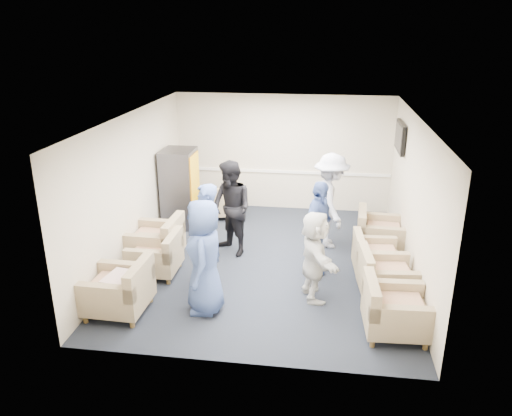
# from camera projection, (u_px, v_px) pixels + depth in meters

# --- Properties ---
(floor) EXTENTS (6.00, 6.00, 0.00)m
(floor) POSITION_uv_depth(u_px,v_px,m) (267.00, 262.00, 9.29)
(floor) COLOR black
(floor) RESTS_ON ground
(ceiling) EXTENTS (6.00, 6.00, 0.00)m
(ceiling) POSITION_uv_depth(u_px,v_px,m) (269.00, 117.00, 8.36)
(ceiling) COLOR white
(ceiling) RESTS_ON back_wall
(back_wall) EXTENTS (5.00, 0.02, 2.70)m
(back_wall) POSITION_uv_depth(u_px,v_px,m) (283.00, 153.00, 11.61)
(back_wall) COLOR beige
(back_wall) RESTS_ON floor
(front_wall) EXTENTS (5.00, 0.02, 2.70)m
(front_wall) POSITION_uv_depth(u_px,v_px,m) (239.00, 270.00, 6.03)
(front_wall) COLOR beige
(front_wall) RESTS_ON floor
(left_wall) EXTENTS (0.02, 6.00, 2.70)m
(left_wall) POSITION_uv_depth(u_px,v_px,m) (133.00, 187.00, 9.15)
(left_wall) COLOR beige
(left_wall) RESTS_ON floor
(right_wall) EXTENTS (0.02, 6.00, 2.70)m
(right_wall) POSITION_uv_depth(u_px,v_px,m) (413.00, 200.00, 8.50)
(right_wall) COLOR beige
(right_wall) RESTS_ON floor
(chair_rail) EXTENTS (4.98, 0.04, 0.06)m
(chair_rail) POSITION_uv_depth(u_px,v_px,m) (283.00, 172.00, 11.75)
(chair_rail) COLOR white
(chair_rail) RESTS_ON back_wall
(tv) EXTENTS (0.10, 1.00, 0.58)m
(tv) POSITION_uv_depth(u_px,v_px,m) (400.00, 137.00, 9.94)
(tv) COLOR black
(tv) RESTS_ON right_wall
(armchair_left_near) EXTENTS (0.92, 0.92, 0.72)m
(armchair_left_near) POSITION_uv_depth(u_px,v_px,m) (121.00, 291.00, 7.54)
(armchair_left_near) COLOR #8F7C5C
(armchair_left_near) RESTS_ON floor
(armchair_left_mid) EXTENTS (0.83, 0.83, 0.66)m
(armchair_left_mid) POSITION_uv_depth(u_px,v_px,m) (158.00, 257.00, 8.73)
(armchair_left_mid) COLOR #8F7C5C
(armchair_left_mid) RESTS_ON floor
(armchair_left_far) EXTENTS (0.95, 0.95, 0.73)m
(armchair_left_far) POSITION_uv_depth(u_px,v_px,m) (158.00, 243.00, 9.20)
(armchair_left_far) COLOR #8F7C5C
(armchair_left_far) RESTS_ON floor
(armchair_right_near) EXTENTS (0.92, 0.92, 0.70)m
(armchair_right_near) POSITION_uv_depth(u_px,v_px,m) (392.00, 311.00, 7.03)
(armchair_right_near) COLOR #8F7C5C
(armchair_right_near) RESTS_ON floor
(armchair_right_midnear) EXTENTS (0.92, 0.92, 0.68)m
(armchair_right_midnear) POSITION_uv_depth(u_px,v_px,m) (383.00, 278.00, 7.99)
(armchair_right_midnear) COLOR #8F7C5C
(armchair_right_midnear) RESTS_ON floor
(armchair_right_midfar) EXTENTS (0.83, 0.83, 0.63)m
(armchair_right_midfar) POSITION_uv_depth(u_px,v_px,m) (373.00, 257.00, 8.75)
(armchair_right_midfar) COLOR #8F7C5C
(armchair_right_midfar) RESTS_ON floor
(armchair_right_far) EXTENTS (0.93, 0.93, 0.70)m
(armchair_right_far) POSITION_uv_depth(u_px,v_px,m) (377.00, 234.00, 9.63)
(armchair_right_far) COLOR #8F7C5C
(armchair_right_far) RESTS_ON floor
(armchair_corner) EXTENTS (0.99, 0.99, 0.65)m
(armchair_corner) POSITION_uv_depth(u_px,v_px,m) (226.00, 203.00, 11.39)
(armchair_corner) COLOR #8F7C5C
(armchair_corner) RESTS_ON floor
(vending_machine) EXTENTS (0.69, 0.80, 1.69)m
(vending_machine) POSITION_uv_depth(u_px,v_px,m) (180.00, 188.00, 10.75)
(vending_machine) COLOR #4A4951
(vending_machine) RESTS_ON floor
(backpack) EXTENTS (0.29, 0.23, 0.46)m
(backpack) POSITION_uv_depth(u_px,v_px,m) (166.00, 263.00, 8.72)
(backpack) COLOR black
(backpack) RESTS_ON floor
(pillow) EXTENTS (0.45, 0.55, 0.14)m
(pillow) POSITION_uv_depth(u_px,v_px,m) (119.00, 280.00, 7.48)
(pillow) COLOR beige
(pillow) RESTS_ON armchair_left_near
(person_front_left) EXTENTS (0.68, 0.94, 1.79)m
(person_front_left) POSITION_uv_depth(u_px,v_px,m) (204.00, 257.00, 7.43)
(person_front_left) COLOR #3C5492
(person_front_left) RESTS_ON floor
(person_mid_left) EXTENTS (0.53, 0.71, 1.78)m
(person_mid_left) POSITION_uv_depth(u_px,v_px,m) (206.00, 236.00, 8.18)
(person_mid_left) COLOR #3C5492
(person_mid_left) RESTS_ON floor
(person_back_left) EXTENTS (1.12, 1.10, 1.82)m
(person_back_left) POSITION_uv_depth(u_px,v_px,m) (231.00, 209.00, 9.34)
(person_back_left) COLOR black
(person_back_left) RESTS_ON floor
(person_back_right) EXTENTS (0.93, 1.33, 1.87)m
(person_back_right) POSITION_uv_depth(u_px,v_px,m) (331.00, 201.00, 9.67)
(person_back_right) COLOR silver
(person_back_right) RESTS_ON floor
(person_mid_right) EXTENTS (0.75, 1.06, 1.67)m
(person_mid_right) POSITION_uv_depth(u_px,v_px,m) (318.00, 228.00, 8.67)
(person_mid_right) COLOR #3C5492
(person_mid_right) RESTS_ON floor
(person_front_right) EXTENTS (0.78, 1.44, 1.48)m
(person_front_right) POSITION_uv_depth(u_px,v_px,m) (314.00, 256.00, 7.82)
(person_front_right) COLOR silver
(person_front_right) RESTS_ON floor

